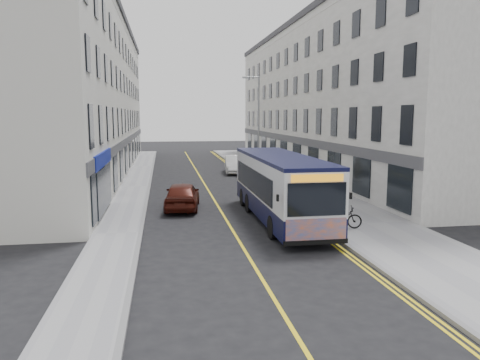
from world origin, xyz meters
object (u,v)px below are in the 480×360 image
object	(u,v)px
car_maroon	(182,195)
streetlamp	(258,124)
car_white	(235,164)
pedestrian_near	(286,172)
bicycle	(340,217)
city_bus	(280,185)
pedestrian_far	(288,168)

from	to	relation	value
car_maroon	streetlamp	bearing A→B (deg)	-115.63
car_white	streetlamp	bearing A→B (deg)	-73.72
pedestrian_near	bicycle	bearing A→B (deg)	-86.90
bicycle	car_white	xyz separation A→B (m)	(-1.47, 21.20, 0.15)
city_bus	pedestrian_far	distance (m)	14.95
streetlamp	pedestrian_far	world-z (taller)	streetlamp
streetlamp	car_white	size ratio (longest dim) A/B	1.73
car_maroon	pedestrian_near	bearing A→B (deg)	-131.15
streetlamp	car_maroon	bearing A→B (deg)	-121.76
bicycle	pedestrian_far	distance (m)	16.86
city_bus	pedestrian_near	bearing A→B (deg)	73.46
bicycle	car_white	distance (m)	21.25
bicycle	car_maroon	size ratio (longest dim) A/B	0.43
city_bus	pedestrian_far	size ratio (longest dim) A/B	6.98
pedestrian_far	car_white	world-z (taller)	pedestrian_far
pedestrian_near	car_white	distance (m)	8.45
bicycle	pedestrian_near	xyz separation A→B (m)	(1.06, 13.14, 0.41)
streetlamp	pedestrian_near	xyz separation A→B (m)	(1.56, -2.83, -3.36)
city_bus	pedestrian_near	distance (m)	11.21
city_bus	car_maroon	world-z (taller)	city_bus
pedestrian_near	pedestrian_far	xyz separation A→B (m)	(1.08, 3.58, -0.13)
streetlamp	bicycle	size ratio (longest dim) A/B	4.24
streetlamp	car_white	bearing A→B (deg)	100.51
pedestrian_far	car_white	bearing A→B (deg)	107.78
pedestrian_near	car_white	xyz separation A→B (m)	(-2.53, 8.06, -0.26)
car_white	pedestrian_far	bearing A→B (deg)	-45.36
streetlamp	car_white	distance (m)	6.43
car_maroon	city_bus	bearing A→B (deg)	147.79
bicycle	pedestrian_near	bearing A→B (deg)	8.61
car_white	pedestrian_near	bearing A→B (deg)	-66.82
streetlamp	bicycle	distance (m)	16.42
city_bus	car_white	size ratio (longest dim) A/B	2.35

